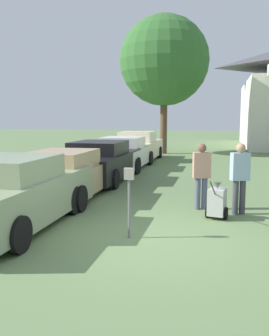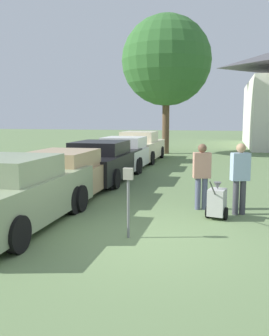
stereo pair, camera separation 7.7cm
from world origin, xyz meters
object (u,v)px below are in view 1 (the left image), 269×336
Objects in this scene: parked_car_sage at (12,194)px; parked_car_white at (123,154)px; person_worker at (201,172)px; parked_car_cream at (138,147)px; parking_meter at (129,189)px; person_supervisor at (240,174)px; parked_car_tan at (64,176)px; parked_car_black at (101,162)px; equipment_cart at (217,202)px.

parked_car_sage reaches higher than parked_car_white.
parked_car_cream is at bearing -85.04° from person_worker.
person_supervisor is (2.12, 2.28, 0.02)m from parking_meter.
parked_car_sage is at bearing -90.38° from parked_car_tan.
person_supervisor is (4.70, -7.23, 0.30)m from parked_car_white.
parked_car_cream is (0.00, 6.42, 0.04)m from parked_car_black.
person_worker is 1.63× the size of equipment_cart.
equipment_cart is (0.40, -0.81, -0.54)m from person_worker.
person_supervisor reaches higher than parked_car_cream.
parked_car_white is at bearing -76.74° from person_supervisor.
parked_car_cream is at bearing 101.52° from parking_meter.
parked_car_black is at bearing -90.38° from parked_car_cream.
person_worker reaches higher than parking_meter.
parked_car_white is 4.61× the size of equipment_cart.
person_worker reaches higher than parked_car_white.
person_supervisor is at bearing 56.59° from equipment_cart.
equipment_cart is at bearing 25.34° from person_supervisor.
equipment_cart is (4.19, -4.44, -0.29)m from parked_car_black.
parking_meter reaches higher than equipment_cart.
parked_car_cream reaches higher than parked_car_black.
parked_car_black is 3.79× the size of parking_meter.
parked_car_sage is 4.66× the size of equipment_cart.
parked_car_sage reaches higher than parking_meter.
parked_car_sage is at bearing -90.38° from parked_car_cream.
parking_meter is 3.11m from person_supervisor.
parked_car_white is at bearing 89.62° from parked_car_black.
person_supervisor is (4.70, 2.08, 0.26)m from parked_car_sage.
person_supervisor reaches higher than person_worker.
person_worker is 1.05m from equipment_cart.
parked_car_black is 3.02× the size of person_supervisor.
person_supervisor is 1.68× the size of equipment_cart.
equipment_cart is (1.62, 1.77, -0.55)m from parking_meter.
equipment_cart is at bearing 100.46° from person_worker.
parked_car_black is 6.73m from parking_meter.
person_worker is (1.22, 2.58, -0.01)m from parking_meter.
person_worker is 0.95m from person_supervisor.
person_worker reaches higher than parked_car_tan.
equipment_cart is (4.19, -1.15, -0.26)m from parked_car_tan.
parked_car_sage reaches higher than parked_car_black.
person_supervisor is (4.70, -3.94, 0.28)m from parked_car_black.
parked_car_cream is 3.00× the size of person_worker.
equipment_cart is (4.19, -7.73, -0.28)m from parked_car_white.
parked_car_black is 6.12m from equipment_cart.
parked_car_sage is 1.01× the size of parked_car_white.
person_worker is 0.97× the size of person_supervisor.
person_worker is (3.80, -0.34, 0.28)m from parked_car_tan.
parked_car_white is 0.94× the size of parked_car_cream.
parked_car_black is at bearing -90.38° from parked_car_white.
parked_car_black is 6.42m from parked_car_cream.
parking_meter is 2.46m from equipment_cart.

